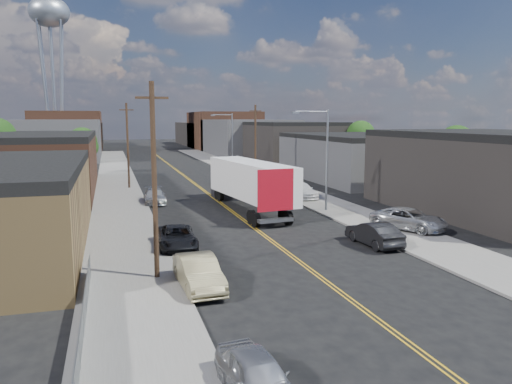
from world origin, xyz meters
TOP-DOWN VIEW (x-y plane):
  - ground at (0.00, 60.00)m, footprint 260.00×260.00m
  - centerline at (0.00, 45.00)m, footprint 0.32×120.00m
  - sidewalk_left at (-9.50, 45.00)m, footprint 5.00×140.00m
  - sidewalk_right at (9.50, 45.00)m, footprint 5.00×140.00m
  - warehouse_brown at (-18.00, 44.00)m, footprint 12.00×26.00m
  - industrial_right_a at (21.99, 20.00)m, footprint 14.00×22.00m
  - industrial_right_b at (22.00, 46.00)m, footprint 14.00×24.00m
  - industrial_right_c at (22.00, 72.00)m, footprint 14.00×22.00m
  - skyline_left_a at (-20.00, 95.00)m, footprint 16.00×30.00m
  - skyline_right_a at (20.00, 95.00)m, footprint 16.00×30.00m
  - skyline_left_b at (-20.00, 120.00)m, footprint 16.00×26.00m
  - skyline_right_b at (20.00, 120.00)m, footprint 16.00×26.00m
  - skyline_left_c at (-20.00, 140.00)m, footprint 16.00×40.00m
  - skyline_right_c at (20.00, 140.00)m, footprint 16.00×40.00m
  - water_tower at (-22.00, 110.00)m, footprint 9.00×9.00m
  - streetlight_near at (7.60, 25.00)m, footprint 3.39×0.25m
  - streetlight_far at (7.60, 60.00)m, footprint 3.39×0.25m
  - utility_pole_left_near at (-8.20, 10.00)m, footprint 1.60×0.26m
  - utility_pole_left_far at (-8.20, 45.00)m, footprint 1.60×0.26m
  - utility_pole_right at (8.20, 48.00)m, footprint 1.60×0.26m
  - chainlink_fence at (-11.50, 3.50)m, footprint 0.05×16.00m
  - tree_left_far at (-13.94, 62.00)m, footprint 4.35×4.20m
  - tree_right_near at (30.06, 36.00)m, footprint 4.60×4.48m
  - tree_right_far at (30.06, 60.00)m, footprint 4.85×4.76m
  - semi_truck at (1.50, 28.22)m, footprint 4.58×17.43m
  - car_left_a at (-6.40, -2.00)m, footprint 2.08×4.20m
  - car_left_b at (-6.40, 8.00)m, footprint 1.95×4.99m
  - car_left_c at (-6.40, 16.00)m, footprint 2.54×5.17m
  - car_left_d at (-6.25, 33.70)m, footprint 2.19×5.04m
  - car_right_oncoming at (6.01, 13.09)m, footprint 1.90×4.82m
  - car_right_lot_a at (10.53, 16.00)m, footprint 4.93×6.14m
  - car_right_lot_b at (8.44, 32.15)m, footprint 2.25×5.27m
  - car_right_lot_c at (10.29, 47.94)m, footprint 2.98×4.50m
  - car_ahead_truck at (3.73, 44.37)m, footprint 2.90×5.87m

SIDE VIEW (x-z plane):
  - ground at x=0.00m, z-range 0.00..0.00m
  - centerline at x=0.00m, z-range 0.00..0.01m
  - sidewalk_left at x=-9.50m, z-range 0.00..0.15m
  - sidewalk_right at x=9.50m, z-range 0.00..0.15m
  - chainlink_fence at x=-11.50m, z-range 0.04..1.27m
  - car_left_a at x=-6.40m, z-range 0.00..1.38m
  - car_left_c at x=-6.40m, z-range 0.00..1.41m
  - car_left_d at x=-6.25m, z-range 0.00..1.44m
  - car_right_oncoming at x=6.01m, z-range 0.00..1.56m
  - car_ahead_truck at x=3.73m, z-range 0.00..1.60m
  - car_left_b at x=-6.40m, z-range 0.00..1.62m
  - car_right_lot_c at x=10.29m, z-range 0.15..1.57m
  - car_right_lot_b at x=8.44m, z-range 0.15..1.67m
  - car_right_lot_a at x=10.53m, z-range 0.15..1.70m
  - semi_truck at x=1.50m, z-range 0.31..4.80m
  - industrial_right_b at x=22.00m, z-range 0.00..6.10m
  - warehouse_brown at x=-18.00m, z-range 0.00..6.60m
  - skyline_left_c at x=-20.00m, z-range 0.00..7.00m
  - skyline_right_c at x=20.00m, z-range 0.00..7.00m
  - industrial_right_a at x=21.99m, z-range 0.00..7.10m
  - industrial_right_c at x=22.00m, z-range 0.00..7.60m
  - skyline_left_a at x=-20.00m, z-range 0.00..8.00m
  - skyline_right_a at x=20.00m, z-range 0.00..8.00m
  - tree_left_far at x=-13.94m, z-range 1.08..8.05m
  - tree_right_near at x=30.06m, z-range 1.15..8.59m
  - skyline_left_b at x=-20.00m, z-range 0.00..10.00m
  - skyline_right_b at x=20.00m, z-range 0.00..10.00m
  - utility_pole_left_near at x=-8.20m, z-range 0.14..10.14m
  - utility_pole_left_far at x=-8.20m, z-range 0.14..10.14m
  - utility_pole_right at x=8.20m, z-range 0.14..10.14m
  - tree_right_far at x=30.06m, z-range 1.22..9.13m
  - streetlight_near at x=7.60m, z-range 0.83..9.83m
  - streetlight_far at x=7.60m, z-range 0.83..9.83m
  - water_tower at x=-22.00m, z-range 12.20..49.10m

